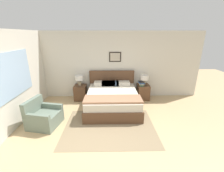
# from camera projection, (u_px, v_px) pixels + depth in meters

# --- Properties ---
(ground_plane) EXTENTS (16.00, 16.00, 0.00)m
(ground_plane) POSITION_uv_depth(u_px,v_px,m) (106.00, 147.00, 3.46)
(ground_plane) COLOR tan
(wall_back) EXTENTS (7.39, 0.09, 2.60)m
(wall_back) POSITION_uv_depth(u_px,v_px,m) (107.00, 65.00, 5.93)
(wall_back) COLOR beige
(wall_back) RESTS_ON ground_plane
(wall_left) EXTENTS (0.08, 5.44, 2.60)m
(wall_left) POSITION_uv_depth(u_px,v_px,m) (21.00, 76.00, 4.40)
(wall_left) COLOR beige
(wall_left) RESTS_ON ground_plane
(area_rug_main) EXTENTS (2.50, 1.88, 0.01)m
(area_rug_main) POSITION_uv_depth(u_px,v_px,m) (110.00, 127.00, 4.21)
(area_rug_main) COLOR #897556
(area_rug_main) RESTS_ON ground_plane
(bed) EXTENTS (1.77, 2.06, 1.11)m
(bed) POSITION_uv_depth(u_px,v_px,m) (112.00, 99.00, 5.23)
(bed) COLOR brown
(bed) RESTS_ON ground_plane
(armchair) EXTENTS (0.90, 0.90, 0.78)m
(armchair) POSITION_uv_depth(u_px,v_px,m) (43.00, 117.00, 4.23)
(armchair) COLOR slate
(armchair) RESTS_ON ground_plane
(nightstand_near_window) EXTENTS (0.45, 0.52, 0.58)m
(nightstand_near_window) POSITION_uv_depth(u_px,v_px,m) (81.00, 92.00, 5.93)
(nightstand_near_window) COLOR brown
(nightstand_near_window) RESTS_ON ground_plane
(nightstand_by_door) EXTENTS (0.45, 0.52, 0.58)m
(nightstand_by_door) POSITION_uv_depth(u_px,v_px,m) (143.00, 92.00, 5.98)
(nightstand_by_door) COLOR brown
(nightstand_by_door) RESTS_ON ground_plane
(table_lamp_near_window) EXTENTS (0.32, 0.32, 0.40)m
(table_lamp_near_window) POSITION_uv_depth(u_px,v_px,m) (79.00, 78.00, 5.75)
(table_lamp_near_window) COLOR gray
(table_lamp_near_window) RESTS_ON nightstand_near_window
(table_lamp_by_door) EXTENTS (0.32, 0.32, 0.40)m
(table_lamp_by_door) POSITION_uv_depth(u_px,v_px,m) (144.00, 78.00, 5.80)
(table_lamp_by_door) COLOR gray
(table_lamp_by_door) RESTS_ON nightstand_by_door
(book_thick_bottom) EXTENTS (0.16, 0.28, 0.04)m
(book_thick_bottom) POSITION_uv_depth(u_px,v_px,m) (141.00, 85.00, 5.83)
(book_thick_bottom) COLOR #4C7551
(book_thick_bottom) RESTS_ON nightstand_by_door
(book_hardcover_middle) EXTENTS (0.17, 0.22, 0.04)m
(book_hardcover_middle) POSITION_uv_depth(u_px,v_px,m) (141.00, 84.00, 5.81)
(book_hardcover_middle) COLOR beige
(book_hardcover_middle) RESTS_ON book_thick_bottom
(book_novel_upper) EXTENTS (0.22, 0.28, 0.04)m
(book_novel_upper) POSITION_uv_depth(u_px,v_px,m) (141.00, 83.00, 5.80)
(book_novel_upper) COLOR #335693
(book_novel_upper) RESTS_ON book_hardcover_middle
(book_slim_near_top) EXTENTS (0.19, 0.26, 0.03)m
(book_slim_near_top) POSITION_uv_depth(u_px,v_px,m) (141.00, 82.00, 5.79)
(book_slim_near_top) COLOR #232328
(book_slim_near_top) RESTS_ON book_novel_upper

